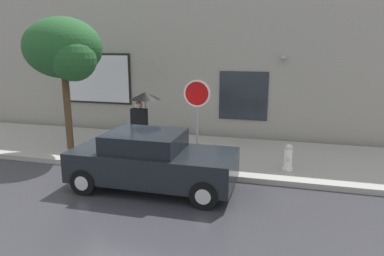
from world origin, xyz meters
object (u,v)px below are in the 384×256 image
(street_tree, at_px, (65,50))
(fire_hydrant, at_px, (288,157))
(stop_sign, at_px, (197,105))
(pedestrian_with_umbrella, at_px, (143,106))
(parked_car, at_px, (152,161))

(street_tree, bearing_deg, fire_hydrant, -1.74)
(street_tree, relative_size, stop_sign, 1.74)
(fire_hydrant, bearing_deg, pedestrian_with_umbrella, 176.10)
(pedestrian_with_umbrella, height_order, stop_sign, stop_sign)
(stop_sign, bearing_deg, parked_car, -113.80)
(pedestrian_with_umbrella, relative_size, street_tree, 0.47)
(street_tree, xyz_separation_m, stop_sign, (4.37, -0.39, -1.49))
(parked_car, bearing_deg, street_tree, 150.48)
(parked_car, bearing_deg, fire_hydrant, 29.28)
(parked_car, distance_m, fire_hydrant, 3.79)
(fire_hydrant, height_order, stop_sign, stop_sign)
(parked_car, bearing_deg, pedestrian_with_umbrella, 117.08)
(parked_car, height_order, pedestrian_with_umbrella, pedestrian_with_umbrella)
(street_tree, bearing_deg, parked_car, -29.52)
(fire_hydrant, xyz_separation_m, pedestrian_with_umbrella, (-4.40, 0.30, 1.19))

